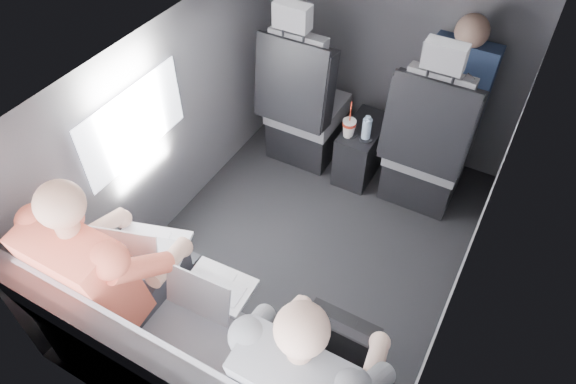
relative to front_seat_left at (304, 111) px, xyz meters
The scene contains 20 objects.
floor 1.03m from the front_seat_left, 61.81° to the right, with size 2.60×2.60×0.00m, color black.
ceiling 1.34m from the front_seat_left, 61.81° to the right, with size 2.60×2.60×0.00m, color #B2B2AD.
panel_left 0.99m from the front_seat_left, 118.19° to the right, with size 0.02×2.60×1.35m, color #56565B.
panel_right 1.61m from the front_seat_left, 31.88° to the right, with size 0.02×2.60×1.35m, color #56565B.
panel_front 0.70m from the front_seat_left, 45.65° to the left, with size 1.80×0.02×1.35m, color #56565B.
panel_back 2.20m from the front_seat_left, 78.12° to the right, with size 1.80×0.02×1.35m, color #56565B.
side_window 1.32m from the front_seat_left, 110.67° to the right, with size 0.02×0.75×0.42m, color white.
seatbelt 1.00m from the front_seat_left, 10.68° to the right, with size 0.05×0.01×0.65m, color black.
front_seat_left is the anchor object (origin of this frame).
front_seat_right 0.90m from the front_seat_left, ahead, with size 0.52×0.58×1.26m.
center_console 0.49m from the front_seat_left, ahead, with size 0.24×0.48×0.41m.
rear_bench 1.96m from the front_seat_left, 76.69° to the right, with size 1.60×0.57×0.92m.
soda_cup 0.41m from the front_seat_left, 14.30° to the right, with size 0.09×0.09×0.27m.
water_bottle 0.51m from the front_seat_left, ahead, with size 0.06×0.06×0.18m.
laptop_white 1.66m from the front_seat_left, 90.98° to the right, with size 0.43×0.44×0.27m.
laptop_silver 1.73m from the front_seat_left, 76.53° to the right, with size 0.33×0.30×0.23m.
laptop_black 1.91m from the front_seat_left, 58.62° to the right, with size 0.33×0.30×0.24m.
passenger_rear_left 1.83m from the front_seat_left, 91.33° to the right, with size 0.54×0.66×1.29m.
passenger_rear_right 2.07m from the front_seat_left, 61.50° to the right, with size 0.52×0.63×1.24m.
passenger_front_right 1.04m from the front_seat_left, 15.35° to the left, with size 0.40×0.40×0.80m.
Camera 1 is at (0.89, -1.80, 2.59)m, focal length 32.00 mm.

